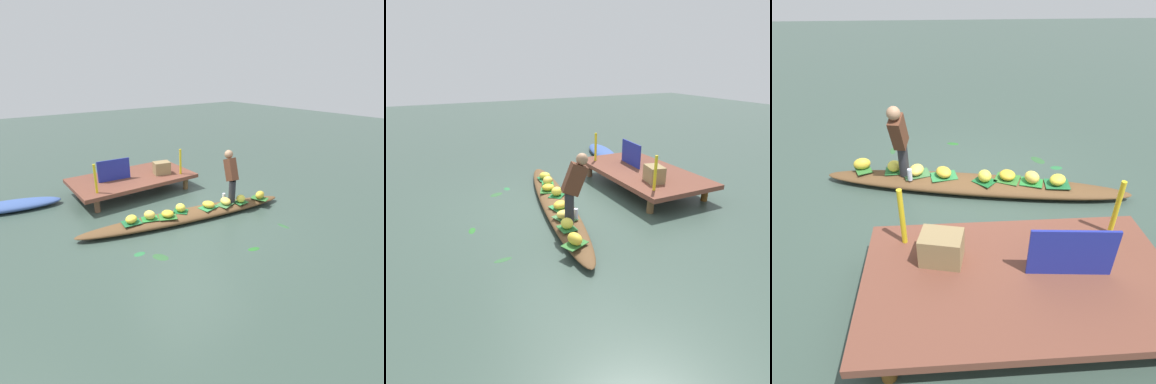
{
  "view_description": "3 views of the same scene",
  "coord_description": "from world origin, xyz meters",
  "views": [
    {
      "loc": [
        -3.55,
        -4.96,
        3.13
      ],
      "look_at": [
        0.34,
        0.34,
        0.47
      ],
      "focal_mm": 28.15,
      "sensor_mm": 36.0,
      "label": 1
    },
    {
      "loc": [
        6.0,
        -2.45,
        2.84
      ],
      "look_at": [
        0.45,
        0.27,
        0.47
      ],
      "focal_mm": 32.18,
      "sensor_mm": 36.0,
      "label": 2
    },
    {
      "loc": [
        0.48,
        4.77,
        3.11
      ],
      "look_at": [
        0.19,
        0.55,
        0.32
      ],
      "focal_mm": 32.79,
      "sensor_mm": 36.0,
      "label": 3
    }
  ],
  "objects": [
    {
      "name": "canal_water",
      "position": [
        0.0,
        0.0,
        0.0
      ],
      "size": [
        40.0,
        40.0,
        0.0
      ],
      "primitive_type": "plane",
      "color": "#36493F",
      "rests_on": "ground"
    },
    {
      "name": "dock_platform",
      "position": [
        -0.25,
        2.3,
        0.37
      ],
      "size": [
        3.2,
        1.8,
        0.43
      ],
      "color": "brown",
      "rests_on": "ground"
    },
    {
      "name": "vendor_boat",
      "position": [
        0.0,
        0.0,
        0.1
      ],
      "size": [
        4.94,
        1.55,
        0.2
      ],
      "primitive_type": "ellipsoid",
      "rotation": [
        0.0,
        0.0,
        -0.19
      ],
      "color": "brown",
      "rests_on": "ground"
    },
    {
      "name": "moored_boat",
      "position": [
        -3.19,
        2.92,
        0.11
      ],
      "size": [
        2.35,
        1.15,
        0.21
      ],
      "primitive_type": "ellipsoid",
      "rotation": [
        0.0,
        0.0,
        -0.24
      ],
      "color": "#3A5598",
      "rests_on": "ground"
    },
    {
      "name": "leaf_mat_0",
      "position": [
        -0.17,
        0.08,
        0.2
      ],
      "size": [
        0.42,
        0.42,
        0.01
      ],
      "primitive_type": "cube",
      "rotation": [
        0.0,
        0.0,
        2.39
      ],
      "color": "#1A632E",
      "rests_on": "vendor_boat"
    },
    {
      "name": "banana_bunch_0",
      "position": [
        -0.17,
        0.08,
        0.3
      ],
      "size": [
        0.27,
        0.28,
        0.19
      ],
      "primitive_type": "ellipsoid",
      "rotation": [
        0.0,
        0.0,
        1.88
      ],
      "color": "yellow",
      "rests_on": "vendor_boat"
    },
    {
      "name": "leaf_mat_1",
      "position": [
        0.48,
        -0.12,
        0.2
      ],
      "size": [
        0.46,
        0.36,
        0.01
      ],
      "primitive_type": "cube",
      "rotation": [
        0.0,
        0.0,
        0.16
      ],
      "color": "#2D7F41",
      "rests_on": "vendor_boat"
    },
    {
      "name": "banana_bunch_1",
      "position": [
        0.48,
        -0.12,
        0.28
      ],
      "size": [
        0.34,
        0.37,
        0.15
      ],
      "primitive_type": "ellipsoid",
      "rotation": [
        0.0,
        0.0,
        2.05
      ],
      "color": "gold",
      "rests_on": "vendor_boat"
    },
    {
      "name": "leaf_mat_2",
      "position": [
        -0.53,
        0.03,
        0.2
      ],
      "size": [
        0.48,
        0.45,
        0.01
      ],
      "primitive_type": "cube",
      "rotation": [
        0.0,
        0.0,
        2.73
      ],
      "color": "#2F6F2C",
      "rests_on": "vendor_boat"
    },
    {
      "name": "banana_bunch_2",
      "position": [
        -0.53,
        0.03,
        0.27
      ],
      "size": [
        0.32,
        0.33,
        0.14
      ],
      "primitive_type": "ellipsoid",
      "rotation": [
        0.0,
        0.0,
        5.0
      ],
      "color": "gold",
      "rests_on": "vendor_boat"
    },
    {
      "name": "leaf_mat_3",
      "position": [
        -1.28,
        0.25,
        0.2
      ],
      "size": [
        0.41,
        0.34,
        0.01
      ],
      "primitive_type": "cube",
      "rotation": [
        0.0,
        0.0,
        3.02
      ],
      "color": "#1D6335",
      "rests_on": "vendor_boat"
    },
    {
      "name": "banana_bunch_3",
      "position": [
        -1.28,
        0.25,
        0.28
      ],
      "size": [
        0.35,
        0.35,
        0.16
      ],
      "primitive_type": "ellipsoid",
      "rotation": [
        0.0,
        0.0,
        3.79
      ],
      "color": "yellow",
      "rests_on": "vendor_boat"
    },
    {
      "name": "leaf_mat_4",
      "position": [
        1.28,
        -0.34,
        0.2
      ],
      "size": [
        0.32,
        0.28,
        0.01
      ],
      "primitive_type": "cube",
      "rotation": [
        0.0,
        0.0,
        0.03
      ],
      "color": "#296D33",
      "rests_on": "vendor_boat"
    },
    {
      "name": "banana_bunch_4",
      "position": [
        1.28,
        -0.34,
        0.3
      ],
      "size": [
        0.27,
        0.25,
        0.18
      ],
      "primitive_type": "ellipsoid",
      "rotation": [
        0.0,
        0.0,
        0.25
      ],
      "color": "#F6E749",
      "rests_on": "vendor_boat"
    },
    {
      "name": "leaf_mat_5",
      "position": [
        1.83,
        -0.46,
        0.2
      ],
      "size": [
        0.37,
        0.45,
        0.01
      ],
      "primitive_type": "cube",
      "rotation": [
        0.0,
        0.0,
        1.96
      ],
      "color": "#306E2E",
      "rests_on": "vendor_boat"
    },
    {
      "name": "banana_bunch_5",
      "position": [
        1.83,
        -0.46,
        0.3
      ],
      "size": [
        0.31,
        0.25,
        0.19
      ],
      "primitive_type": "ellipsoid",
      "rotation": [
        0.0,
        0.0,
        3.39
      ],
      "color": "yellow",
      "rests_on": "vendor_boat"
    },
    {
      "name": "leaf_mat_6",
      "position": [
        -0.9,
        0.17,
        0.2
      ],
      "size": [
        0.42,
        0.36,
        0.01
      ],
      "primitive_type": "cube",
      "rotation": [
        0.0,
        0.0,
        2.81
      ],
      "color": "#277F35",
      "rests_on": "vendor_boat"
    },
    {
      "name": "banana_bunch_6",
      "position": [
        -0.9,
        0.17,
        0.3
      ],
      "size": [
        0.31,
        0.32,
        0.19
      ],
      "primitive_type": "ellipsoid",
      "rotation": [
        0.0,
        0.0,
        2.17
      ],
      "color": "#F9D151",
      "rests_on": "vendor_boat"
    },
    {
      "name": "leaf_mat_7",
      "position": [
        0.91,
        -0.22,
        0.2
      ],
      "size": [
        0.48,
        0.4,
        0.01
      ],
      "primitive_type": "cube",
      "rotation": [
        0.0,
        0.0,
        0.28
      ],
      "color": "#3D713F",
      "rests_on": "vendor_boat"
    },
    {
      "name": "banana_bunch_7",
      "position": [
        0.91,
        -0.22,
        0.28
      ],
      "size": [
        0.3,
        0.35,
        0.16
      ],
      "primitive_type": "ellipsoid",
      "rotation": [
        0.0,
        0.0,
        4.45
      ],
      "color": "#F9D254",
      "rests_on": "vendor_boat"
    },
    {
      "name": "vendor_person",
      "position": [
        1.12,
        -0.13,
        0.9
      ],
      "size": [
        0.26,
        0.48,
        1.23
      ],
      "color": "#28282D",
      "rests_on": "vendor_boat"
    },
    {
      "name": "water_bottle",
      "position": [
        1.01,
        -0.04,
        0.3
      ],
      "size": [
        0.08,
        0.08,
        0.19
      ],
      "primitive_type": "cylinder",
      "color": "silver",
      "rests_on": "vendor_boat"
    },
    {
      "name": "market_banner",
      "position": [
        -0.75,
        2.3,
        0.71
      ],
      "size": [
        0.86,
        0.1,
        0.56
      ],
      "primitive_type": "cube",
      "rotation": [
        0.0,
        0.0,
        -0.08
      ],
      "color": "navy",
      "rests_on": "dock_platform"
    },
    {
      "name": "railing_post_west",
      "position": [
        -1.45,
        1.7,
        0.78
      ],
      "size": [
        0.06,
        0.06,
        0.71
      ],
      "primitive_type": "cylinder",
      "color": "gold",
      "rests_on": "dock_platform"
    },
    {
      "name": "railing_post_east",
      "position": [
        0.95,
        1.7,
        0.78
      ],
      "size": [
        0.06,
        0.06,
        0.71
      ],
      "primitive_type": "cylinder",
      "color": "gold",
      "rests_on": "dock_platform"
    },
    {
      "name": "produce_crate",
      "position": [
        0.53,
        2.02,
        0.6
      ],
      "size": [
        0.5,
        0.41,
        0.34
      ],
      "primitive_type": "cube",
      "rotation": [
        0.0,
        0.0,
        -0.21
      ],
      "color": "olive",
      "rests_on": "dock_platform"
    },
    {
      "name": "drifting_plant_0",
      "position": [
        1.46,
        -1.49,
        0.0
      ],
      "size": [
        0.13,
        0.29,
        0.01
      ],
      "primitive_type": "ellipsoid",
      "rotation": [
        0.0,
        0.0,
        1.66
      ],
      "color": "#2C5831",
      "rests_on": "ground"
    },
    {
      "name": "drifting_plant_1",
      "position": [
        -1.29,
        -0.93,
        0.0
      ],
      "size": [
        0.32,
        0.37,
        0.01
      ],
      "primitive_type": "ellipsoid",
      "rotation": [
        0.0,
        0.0,
        2.09
      ],
      "color": "#2D5930",
      "rests_on": "ground"
    },
    {
      "name": "drifting_plant_2",
      "position": [
        0.26,
        -1.74,
        0.0
      ],
      "size": [
        0.27,
        0.18,
        0.01
      ],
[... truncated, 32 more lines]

